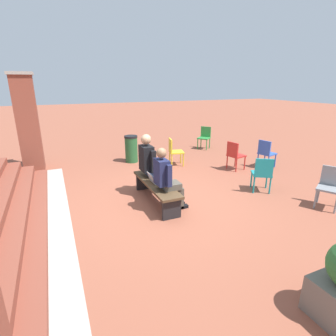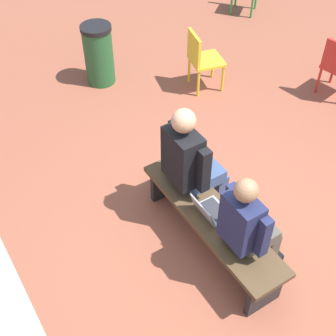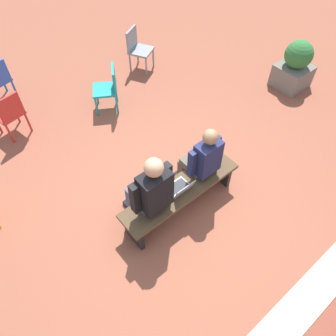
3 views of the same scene
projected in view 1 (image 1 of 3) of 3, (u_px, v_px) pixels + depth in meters
ground_plane at (163, 201)px, 5.70m from camera, size 60.00×60.00×0.00m
concrete_strip at (59, 220)px, 4.92m from camera, size 6.62×0.40×0.01m
brick_pillar_right_of_steps at (28, 123)px, 7.42m from camera, size 0.64×0.64×2.74m
bench at (156, 187)px, 5.56m from camera, size 1.80×0.44×0.45m
person_student at (167, 177)px, 5.12m from camera, size 0.51×0.65×1.30m
person_adult at (151, 163)px, 5.86m from camera, size 0.58×0.73×1.40m
laptop at (155, 180)px, 5.53m from camera, size 0.32×0.29×0.21m
plastic_chair_by_pillar at (262, 172)px, 6.05m from camera, size 0.58×0.58×0.84m
plastic_chair_mid_courtyard at (235, 154)px, 7.63m from camera, size 0.49×0.49×0.84m
plastic_chair_near_bench_right at (330, 185)px, 5.32m from camera, size 0.57×0.57×0.84m
plastic_chair_far_right at (174, 150)px, 8.07m from camera, size 0.51×0.51×0.84m
plastic_chair_near_bench_left at (266, 152)px, 7.85m from camera, size 0.50×0.50×0.84m
plastic_chair_far_left at (205, 136)px, 10.18m from camera, size 0.59×0.59×0.84m
litter_bin at (131, 149)px, 8.43m from camera, size 0.42×0.42×0.86m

